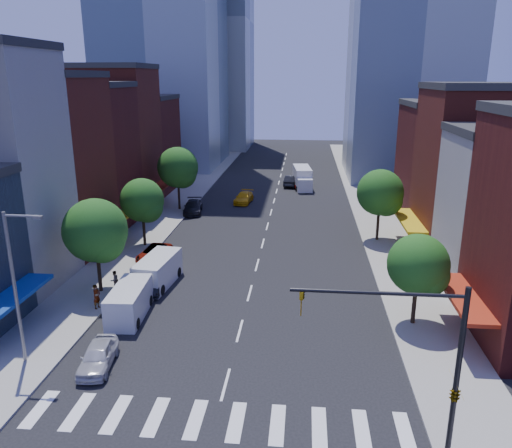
# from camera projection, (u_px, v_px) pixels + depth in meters

# --- Properties ---
(ground) EXTENTS (220.00, 220.00, 0.00)m
(ground) POSITION_uv_depth(u_px,v_px,m) (226.00, 384.00, 27.13)
(ground) COLOR black
(ground) RESTS_ON ground
(sidewalk_left) EXTENTS (5.00, 120.00, 0.15)m
(sidewalk_left) POSITION_uv_depth(u_px,v_px,m) (180.00, 202.00, 66.44)
(sidewalk_left) COLOR gray
(sidewalk_left) RESTS_ON ground
(sidewalk_right) EXTENTS (5.00, 120.00, 0.15)m
(sidewalk_right) POSITION_uv_depth(u_px,v_px,m) (370.00, 206.00, 64.10)
(sidewalk_right) COLOR gray
(sidewalk_right) RESTS_ON ground
(crosswalk) EXTENTS (19.00, 3.00, 0.01)m
(crosswalk) POSITION_uv_depth(u_px,v_px,m) (216.00, 421.00, 24.26)
(crosswalk) COLOR silver
(crosswalk) RESTS_ON ground
(bldg_left_2) EXTENTS (12.00, 9.00, 16.00)m
(bldg_left_2) POSITION_uv_depth(u_px,v_px,m) (35.00, 167.00, 46.38)
(bldg_left_2) COLOR maroon
(bldg_left_2) RESTS_ON ground
(bldg_left_3) EXTENTS (12.00, 8.00, 15.00)m
(bldg_left_3) POSITION_uv_depth(u_px,v_px,m) (76.00, 158.00, 54.63)
(bldg_left_3) COLOR #4C1313
(bldg_left_3) RESTS_ON ground
(bldg_left_4) EXTENTS (12.00, 9.00, 17.00)m
(bldg_left_4) POSITION_uv_depth(u_px,v_px,m) (105.00, 140.00, 62.46)
(bldg_left_4) COLOR maroon
(bldg_left_4) RESTS_ON ground
(bldg_left_5) EXTENTS (12.00, 10.00, 13.00)m
(bldg_left_5) POSITION_uv_depth(u_px,v_px,m) (132.00, 146.00, 72.09)
(bldg_left_5) COLOR #4C1313
(bldg_left_5) RESTS_ON ground
(bldg_right_2) EXTENTS (12.00, 10.00, 15.00)m
(bldg_right_2) POSITION_uv_depth(u_px,v_px,m) (490.00, 174.00, 45.93)
(bldg_right_2) COLOR maroon
(bldg_right_2) RESTS_ON ground
(bldg_right_3) EXTENTS (12.00, 10.00, 13.00)m
(bldg_right_3) POSITION_uv_depth(u_px,v_px,m) (457.00, 166.00, 55.76)
(bldg_right_3) COLOR #4C1313
(bldg_right_3) RESTS_ON ground
(tower_far_w) EXTENTS (18.00, 18.00, 56.00)m
(tower_far_w) POSITION_uv_depth(u_px,v_px,m) (210.00, 21.00, 111.51)
(tower_far_w) COLOR #9EA5AD
(tower_far_w) RESTS_ON ground
(traffic_signal) EXTENTS (7.24, 2.24, 8.00)m
(traffic_signal) POSITION_uv_depth(u_px,v_px,m) (443.00, 375.00, 20.72)
(traffic_signal) COLOR black
(traffic_signal) RESTS_ON sidewalk_right
(streetlight) EXTENTS (2.25, 0.25, 9.00)m
(streetlight) POSITION_uv_depth(u_px,v_px,m) (17.00, 279.00, 27.69)
(streetlight) COLOR slate
(streetlight) RESTS_ON sidewalk_left
(tree_left_near) EXTENTS (4.80, 4.80, 7.30)m
(tree_left_near) POSITION_uv_depth(u_px,v_px,m) (97.00, 233.00, 37.23)
(tree_left_near) COLOR black
(tree_left_near) RESTS_ON sidewalk_left
(tree_left_mid) EXTENTS (4.20, 4.20, 6.65)m
(tree_left_mid) POSITION_uv_depth(u_px,v_px,m) (143.00, 202.00, 47.82)
(tree_left_mid) COLOR black
(tree_left_mid) RESTS_ON sidewalk_left
(tree_left_far) EXTENTS (5.00, 5.00, 7.75)m
(tree_left_far) POSITION_uv_depth(u_px,v_px,m) (179.00, 169.00, 60.99)
(tree_left_far) COLOR black
(tree_left_far) RESTS_ON sidewalk_left
(tree_right_near) EXTENTS (4.00, 4.00, 6.20)m
(tree_right_near) POSITION_uv_depth(u_px,v_px,m) (421.00, 267.00, 32.41)
(tree_right_near) COLOR black
(tree_right_near) RESTS_ON sidewalk_right
(tree_right_far) EXTENTS (4.60, 4.60, 7.20)m
(tree_right_far) POSITION_uv_depth(u_px,v_px,m) (382.00, 194.00, 49.39)
(tree_right_far) COLOR black
(tree_right_far) RESTS_ON sidewalk_right
(parked_car_front) EXTENTS (2.19, 4.35, 1.42)m
(parked_car_front) POSITION_uv_depth(u_px,v_px,m) (98.00, 356.00, 28.57)
(parked_car_front) COLOR #B9B8BE
(parked_car_front) RESTS_ON ground
(parked_car_second) EXTENTS (1.82, 4.37, 1.41)m
(parked_car_second) POSITION_uv_depth(u_px,v_px,m) (154.00, 282.00, 38.90)
(parked_car_second) COLOR black
(parked_car_second) RESTS_ON ground
(parked_car_third) EXTENTS (2.60, 4.82, 1.29)m
(parked_car_third) POSITION_uv_depth(u_px,v_px,m) (154.00, 253.00, 45.43)
(parked_car_third) COLOR #999999
(parked_car_third) RESTS_ON ground
(parked_car_rear) EXTENTS (2.74, 5.38, 1.50)m
(parked_car_rear) POSITION_uv_depth(u_px,v_px,m) (193.00, 207.00, 61.00)
(parked_car_rear) COLOR black
(parked_car_rear) RESTS_ON ground
(cargo_van_near) EXTENTS (2.36, 5.28, 2.20)m
(cargo_van_near) POSITION_uv_depth(u_px,v_px,m) (129.00, 303.00, 34.41)
(cargo_van_near) COLOR silver
(cargo_van_near) RESTS_ON ground
(cargo_van_far) EXTENTS (2.72, 5.66, 2.33)m
(cargo_van_far) POSITION_uv_depth(u_px,v_px,m) (157.00, 272.00, 39.75)
(cargo_van_far) COLOR silver
(cargo_van_far) RESTS_ON ground
(taxi) EXTENTS (2.45, 4.99, 1.40)m
(taxi) POSITION_uv_depth(u_px,v_px,m) (244.00, 198.00, 65.93)
(taxi) COLOR #E8AA0C
(taxi) RESTS_ON ground
(traffic_car_oncoming) EXTENTS (2.26, 5.03, 1.60)m
(traffic_car_oncoming) POSITION_uv_depth(u_px,v_px,m) (291.00, 181.00, 76.10)
(traffic_car_oncoming) COLOR black
(traffic_car_oncoming) RESTS_ON ground
(traffic_car_far) EXTENTS (1.65, 3.80, 1.28)m
(traffic_car_far) POSITION_uv_depth(u_px,v_px,m) (300.00, 184.00, 74.44)
(traffic_car_far) COLOR #999999
(traffic_car_far) RESTS_ON ground
(box_truck) EXTENTS (3.07, 7.84, 3.07)m
(box_truck) POSITION_uv_depth(u_px,v_px,m) (302.00, 178.00, 74.57)
(box_truck) COLOR silver
(box_truck) RESTS_ON ground
(pedestrian_near) EXTENTS (0.58, 0.75, 1.80)m
(pedestrian_near) POSITION_uv_depth(u_px,v_px,m) (97.00, 297.00, 35.47)
(pedestrian_near) COLOR #999999
(pedestrian_near) RESTS_ON sidewalk_left
(pedestrian_far) EXTENTS (0.87, 0.93, 1.52)m
(pedestrian_far) POSITION_uv_depth(u_px,v_px,m) (115.00, 280.00, 38.70)
(pedestrian_far) COLOR #999999
(pedestrian_far) RESTS_ON sidewalk_left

